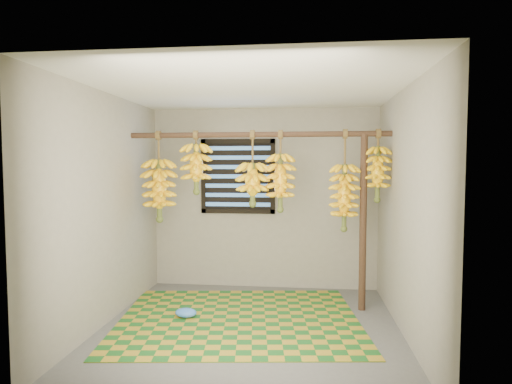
# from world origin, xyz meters

# --- Properties ---
(floor) EXTENTS (3.00, 3.00, 0.01)m
(floor) POSITION_xyz_m (0.00, 0.00, -0.01)
(floor) COLOR #535353
(floor) RESTS_ON ground
(ceiling) EXTENTS (3.00, 3.00, 0.01)m
(ceiling) POSITION_xyz_m (0.00, 0.00, 2.40)
(ceiling) COLOR silver
(ceiling) RESTS_ON wall_back
(wall_back) EXTENTS (3.00, 0.01, 2.40)m
(wall_back) POSITION_xyz_m (0.00, 1.50, 1.20)
(wall_back) COLOR gray
(wall_back) RESTS_ON floor
(wall_left) EXTENTS (0.01, 3.00, 2.40)m
(wall_left) POSITION_xyz_m (-1.50, 0.00, 1.20)
(wall_left) COLOR gray
(wall_left) RESTS_ON floor
(wall_right) EXTENTS (0.01, 3.00, 2.40)m
(wall_right) POSITION_xyz_m (1.50, 0.00, 1.20)
(wall_right) COLOR gray
(wall_right) RESTS_ON floor
(window) EXTENTS (1.00, 0.04, 1.00)m
(window) POSITION_xyz_m (-0.35, 1.48, 1.50)
(window) COLOR black
(window) RESTS_ON wall_back
(hanging_pole) EXTENTS (3.00, 0.06, 0.06)m
(hanging_pole) POSITION_xyz_m (0.00, 0.70, 2.00)
(hanging_pole) COLOR #483021
(hanging_pole) RESTS_ON wall_left
(support_post) EXTENTS (0.08, 0.08, 2.00)m
(support_post) POSITION_xyz_m (1.20, 0.70, 1.00)
(support_post) COLOR #483021
(support_post) RESTS_ON floor
(woven_mat) EXTENTS (2.75, 2.31, 0.01)m
(woven_mat) POSITION_xyz_m (-0.15, 0.24, 0.01)
(woven_mat) COLOR #1A5A1D
(woven_mat) RESTS_ON floor
(plastic_bag) EXTENTS (0.25, 0.19, 0.10)m
(plastic_bag) POSITION_xyz_m (-0.72, 0.21, 0.06)
(plastic_bag) COLOR #3D7BE4
(plastic_bag) RESTS_ON woven_mat
(banana_bunch_a) EXTENTS (0.38, 0.38, 1.06)m
(banana_bunch_a) POSITION_xyz_m (-1.17, 0.70, 1.35)
(banana_bunch_a) COLOR brown
(banana_bunch_a) RESTS_ON hanging_pole
(banana_bunch_b) EXTENTS (0.34, 0.34, 0.73)m
(banana_bunch_b) POSITION_xyz_m (-0.72, 0.70, 1.61)
(banana_bunch_b) COLOR brown
(banana_bunch_b) RESTS_ON hanging_pole
(banana_bunch_c) EXTENTS (0.35, 0.35, 0.87)m
(banana_bunch_c) POSITION_xyz_m (-0.06, 0.70, 1.43)
(banana_bunch_c) COLOR brown
(banana_bunch_c) RESTS_ON hanging_pole
(banana_bunch_d) EXTENTS (0.32, 0.32, 0.93)m
(banana_bunch_d) POSITION_xyz_m (0.26, 0.70, 1.45)
(banana_bunch_d) COLOR brown
(banana_bunch_d) RESTS_ON hanging_pole
(banana_bunch_e) EXTENTS (0.32, 0.32, 1.14)m
(banana_bunch_e) POSITION_xyz_m (0.99, 0.70, 1.29)
(banana_bunch_e) COLOR brown
(banana_bunch_e) RESTS_ON hanging_pole
(banana_bunch_f) EXTENTS (0.27, 0.27, 0.81)m
(banana_bunch_f) POSITION_xyz_m (1.35, 0.70, 1.55)
(banana_bunch_f) COLOR brown
(banana_bunch_f) RESTS_ON hanging_pole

